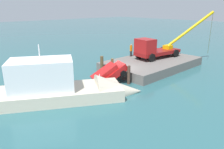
# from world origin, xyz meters

# --- Properties ---
(ground) EXTENTS (200.00, 200.00, 0.00)m
(ground) POSITION_xyz_m (0.00, 0.00, 0.00)
(ground) COLOR #2D6066
(dock) EXTENTS (12.32, 7.29, 1.04)m
(dock) POSITION_xyz_m (-5.49, 0.00, 0.52)
(dock) COLOR slate
(dock) RESTS_ON ground
(crane_truck) EXTENTS (10.72, 5.34, 5.92)m
(crane_truck) POSITION_xyz_m (-6.36, -0.28, 2.39)
(crane_truck) COLOR maroon
(crane_truck) RESTS_ON dock
(dock_worker) EXTENTS (0.34, 0.34, 1.67)m
(dock_worker) POSITION_xyz_m (-5.02, -3.22, 1.89)
(dock_worker) COLOR #272727
(dock_worker) RESTS_ON dock
(salvaged_car) EXTENTS (4.80, 3.18, 3.07)m
(salvaged_car) POSITION_xyz_m (2.89, 0.45, 0.71)
(salvaged_car) COLOR red
(salvaged_car) RESTS_ON ground
(moored_yacht) EXTENTS (13.85, 10.03, 6.40)m
(moored_yacht) POSITION_xyz_m (7.35, 1.39, 0.61)
(moored_yacht) COLOR beige
(moored_yacht) RESTS_ON ground
(piling_near) EXTENTS (0.37, 0.37, 2.18)m
(piling_near) POSITION_xyz_m (1.12, -2.09, 1.09)
(piling_near) COLOR brown
(piling_near) RESTS_ON ground
(piling_mid) EXTENTS (0.29, 0.29, 2.23)m
(piling_mid) POSITION_xyz_m (1.21, -0.25, 1.12)
(piling_mid) COLOR brown
(piling_mid) RESTS_ON ground
(piling_far) EXTENTS (0.31, 0.31, 1.92)m
(piling_far) POSITION_xyz_m (1.21, 2.18, 0.96)
(piling_far) COLOR #51382B
(piling_far) RESTS_ON ground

